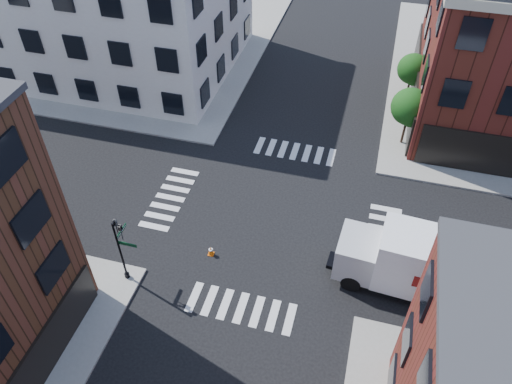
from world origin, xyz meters
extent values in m
plane|color=black|center=(0.00, 0.00, 0.00)|extent=(120.00, 120.00, 0.00)
cube|color=gray|center=(-21.00, 21.00, 0.07)|extent=(30.00, 30.00, 0.15)
cube|color=silver|center=(-19.00, 16.00, 5.50)|extent=(22.00, 16.00, 11.00)
cylinder|color=black|center=(7.50, 10.00, 0.89)|extent=(0.18, 0.18, 1.47)
cylinder|color=black|center=(7.50, 10.00, 1.62)|extent=(0.12, 0.12, 1.47)
sphere|color=#12360E|center=(7.50, 10.00, 3.30)|extent=(2.69, 2.69, 2.69)
sphere|color=#12360E|center=(7.75, 9.90, 2.75)|extent=(1.85, 1.85, 1.85)
cylinder|color=black|center=(7.50, 16.00, 0.81)|extent=(0.18, 0.18, 1.33)
cylinder|color=black|center=(7.50, 16.00, 1.48)|extent=(0.12, 0.12, 1.33)
sphere|color=#12360E|center=(7.50, 16.00, 3.00)|extent=(2.43, 2.43, 2.43)
sphere|color=#12360E|center=(7.75, 15.90, 2.51)|extent=(1.67, 1.67, 1.67)
cylinder|color=black|center=(-6.80, -6.80, 2.30)|extent=(0.12, 0.12, 4.60)
cylinder|color=black|center=(-6.80, -6.80, 0.30)|extent=(0.28, 0.28, 0.30)
cube|color=#053819|center=(-6.25, -6.80, 3.15)|extent=(1.10, 0.03, 0.22)
cube|color=#053819|center=(-6.80, -6.25, 3.40)|extent=(0.03, 1.10, 0.22)
imported|color=black|center=(-6.45, -6.70, 3.90)|extent=(0.22, 0.18, 1.10)
imported|color=black|center=(-6.90, -6.45, 3.90)|extent=(0.18, 0.22, 1.10)
cube|color=white|center=(9.83, -3.28, 2.34)|extent=(6.64, 3.21, 3.46)
cube|color=maroon|center=(9.73, -4.69, 2.34)|extent=(2.45, 0.20, 0.78)
cube|color=maroon|center=(9.92, -1.86, 2.34)|extent=(2.45, 0.20, 0.78)
cube|color=silver|center=(5.60, -2.99, 1.73)|extent=(2.40, 2.82, 2.23)
cube|color=black|center=(4.54, -2.92, 2.12)|extent=(0.25, 2.12, 1.00)
cube|color=black|center=(8.49, -3.19, 0.56)|extent=(8.97, 1.70, 0.28)
cylinder|color=black|center=(5.52, -4.16, 0.56)|extent=(1.14, 0.46, 1.12)
cylinder|color=black|center=(5.68, -1.83, 0.56)|extent=(1.14, 0.46, 1.12)
cylinder|color=black|center=(9.53, -4.43, 0.56)|extent=(1.14, 0.46, 1.12)
cylinder|color=black|center=(9.68, -2.09, 0.56)|extent=(1.14, 0.46, 1.12)
cylinder|color=black|center=(12.20, -4.61, 0.56)|extent=(1.14, 0.46, 1.12)
cylinder|color=black|center=(12.35, -2.27, 0.56)|extent=(1.14, 0.46, 1.12)
cube|color=orange|center=(-2.79, -3.88, 0.02)|extent=(0.38, 0.38, 0.04)
cone|color=orange|center=(-2.79, -3.88, 0.33)|extent=(0.36, 0.36, 0.65)
cylinder|color=white|center=(-2.79, -3.88, 0.42)|extent=(0.25, 0.25, 0.07)
camera|label=1|loc=(4.80, -21.50, 23.20)|focal=35.00mm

